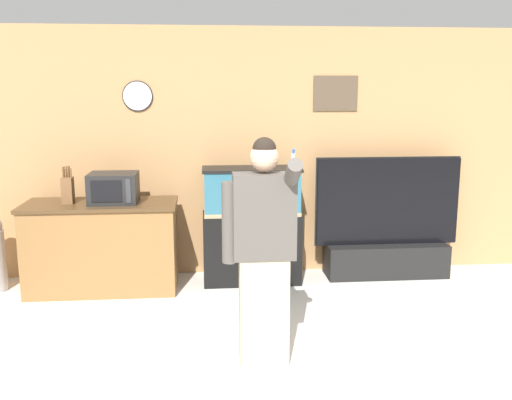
{
  "coord_description": "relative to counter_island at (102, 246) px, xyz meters",
  "views": [
    {
      "loc": [
        -0.66,
        -3.16,
        1.97
      ],
      "look_at": [
        -0.24,
        1.53,
        1.05
      ],
      "focal_mm": 40.0,
      "sensor_mm": 36.0,
      "label": 1
    }
  ],
  "objects": [
    {
      "name": "tv_on_stand",
      "position": [
        2.93,
        0.18,
        -0.07
      ],
      "size": [
        1.54,
        0.4,
        1.28
      ],
      "color": "black",
      "rests_on": "ground_plane"
    },
    {
      "name": "wall_back_paneled",
      "position": [
        1.69,
        0.48,
        0.86
      ],
      "size": [
        10.0,
        0.08,
        2.6
      ],
      "color": "#A87A4C",
      "rests_on": "ground_plane"
    },
    {
      "name": "aquarium_on_stand",
      "position": [
        1.49,
        0.11,
        0.16
      ],
      "size": [
        0.99,
        0.41,
        1.19
      ],
      "color": "black",
      "rests_on": "ground_plane"
    },
    {
      "name": "person_standing",
      "position": [
        1.42,
        -1.7,
        0.42
      ],
      "size": [
        0.52,
        0.39,
        1.65
      ],
      "color": "#BCAD89",
      "rests_on": "ground_plane"
    },
    {
      "name": "counter_island",
      "position": [
        0.0,
        0.0,
        0.0
      ],
      "size": [
        1.48,
        0.65,
        0.88
      ],
      "color": "brown",
      "rests_on": "ground_plane"
    },
    {
      "name": "knife_block",
      "position": [
        -0.3,
        -0.0,
        0.58
      ],
      "size": [
        0.1,
        0.12,
        0.36
      ],
      "color": "brown",
      "rests_on": "counter_island"
    },
    {
      "name": "microwave",
      "position": [
        0.14,
        -0.01,
        0.59
      ],
      "size": [
        0.46,
        0.39,
        0.29
      ],
      "color": "black",
      "rests_on": "counter_island"
    }
  ]
}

